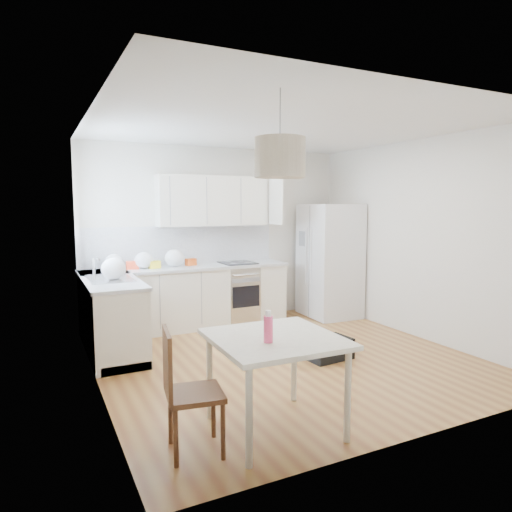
{
  "coord_description": "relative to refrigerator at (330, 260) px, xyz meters",
  "views": [
    {
      "loc": [
        -2.63,
        -4.58,
        1.82
      ],
      "look_at": [
        -0.17,
        0.4,
        1.19
      ],
      "focal_mm": 32.0,
      "sensor_mm": 36.0,
      "label": 1
    }
  ],
  "objects": [
    {
      "name": "dining_chair",
      "position": [
        -3.34,
        -3.02,
        -0.45
      ],
      "size": [
        0.45,
        0.45,
        0.93
      ],
      "primitive_type": null,
      "rotation": [
        0.0,
        0.0,
        -0.16
      ],
      "color": "#462515",
      "rests_on": "floor"
    },
    {
      "name": "grocery_bag_e",
      "position": [
        -3.49,
        -0.46,
        0.14
      ],
      "size": [
        0.29,
        0.25,
        0.26
      ],
      "primitive_type": "ellipsoid",
      "color": "white",
      "rests_on": "counter_left"
    },
    {
      "name": "counter_back",
      "position": [
        -2.32,
        0.29,
        -0.01
      ],
      "size": [
        3.02,
        0.64,
        0.04
      ],
      "primitive_type": "cube",
      "color": "#BABDC0",
      "rests_on": "cabinets_back"
    },
    {
      "name": "grocery_bag_b",
      "position": [
        -2.96,
        0.32,
        0.12
      ],
      "size": [
        0.26,
        0.22,
        0.24
      ],
      "primitive_type": "ellipsoid",
      "color": "white",
      "rests_on": "counter_back"
    },
    {
      "name": "floor",
      "position": [
        -1.72,
        -1.51,
        -0.91
      ],
      "size": [
        4.2,
        4.2,
        0.0
      ],
      "primitive_type": "plane",
      "color": "brown",
      "rests_on": "ground"
    },
    {
      "name": "range_oven",
      "position": [
        -1.52,
        0.29,
        -0.47
      ],
      "size": [
        0.5,
        0.61,
        0.88
      ],
      "primitive_type": null,
      "color": "silver",
      "rests_on": "floor"
    },
    {
      "name": "wall_back",
      "position": [
        -1.72,
        0.59,
        0.44
      ],
      "size": [
        4.2,
        0.0,
        4.2
      ],
      "primitive_type": "plane",
      "rotation": [
        1.57,
        0.0,
        0.0
      ],
      "color": "beige",
      "rests_on": "floor"
    },
    {
      "name": "refrigerator",
      "position": [
        0.0,
        0.0,
        0.0
      ],
      "size": [
        0.91,
        0.95,
        1.83
      ],
      "primitive_type": null,
      "rotation": [
        0.0,
        0.0,
        -0.04
      ],
      "color": "silver",
      "rests_on": "floor"
    },
    {
      "name": "upper_cabinets",
      "position": [
        -1.87,
        0.43,
        0.96
      ],
      "size": [
        1.7,
        0.32,
        0.75
      ],
      "primitive_type": "cube",
      "color": "silver",
      "rests_on": "wall_back"
    },
    {
      "name": "grocery_bag_a",
      "position": [
        -3.35,
        0.4,
        0.12
      ],
      "size": [
        0.24,
        0.21,
        0.22
      ],
      "primitive_type": "ellipsoid",
      "color": "white",
      "rests_on": "counter_back"
    },
    {
      "name": "pendant_lamp",
      "position": [
        -2.61,
        -2.97,
        1.27
      ],
      "size": [
        0.43,
        0.43,
        0.31
      ],
      "primitive_type": "cylinder",
      "rotation": [
        0.0,
        0.0,
        -0.11
      ],
      "color": "#B7A48D",
      "rests_on": "ceiling"
    },
    {
      "name": "backsplash_left",
      "position": [
        -3.82,
        -0.31,
        0.3
      ],
      "size": [
        0.01,
        1.8,
        0.58
      ],
      "primitive_type": "cube",
      "color": "white",
      "rests_on": "wall_left"
    },
    {
      "name": "window_glassblock",
      "position": [
        -3.81,
        -0.36,
        0.84
      ],
      "size": [
        0.02,
        1.0,
        1.0
      ],
      "primitive_type": "cube",
      "color": "#BFE0F9",
      "rests_on": "wall_left"
    },
    {
      "name": "snack_orange",
      "position": [
        -2.26,
        0.35,
        0.06
      ],
      "size": [
        0.17,
        0.13,
        0.1
      ],
      "primitive_type": "cube",
      "rotation": [
        0.0,
        0.0,
        0.29
      ],
      "color": "#DB4E13",
      "rests_on": "counter_back"
    },
    {
      "name": "wall_right",
      "position": [
        0.38,
        -1.51,
        0.44
      ],
      "size": [
        0.0,
        4.2,
        4.2
      ],
      "primitive_type": "plane",
      "rotation": [
        1.57,
        0.0,
        -1.57
      ],
      "color": "beige",
      "rests_on": "floor"
    },
    {
      "name": "grocery_bag_d",
      "position": [
        -3.42,
        -0.1,
        0.09
      ],
      "size": [
        0.19,
        0.16,
        0.17
      ],
      "primitive_type": "ellipsoid",
      "color": "white",
      "rests_on": "counter_back"
    },
    {
      "name": "counter_left",
      "position": [
        -3.52,
        -0.31,
        -0.01
      ],
      "size": [
        0.64,
        1.82,
        0.04
      ],
      "primitive_type": "cube",
      "color": "#BABDC0",
      "rests_on": "cabinets_left"
    },
    {
      "name": "snack_red",
      "position": [
        -3.12,
        0.34,
        0.06
      ],
      "size": [
        0.17,
        0.11,
        0.11
      ],
      "primitive_type": "cube",
      "rotation": [
        0.0,
        0.0,
        -0.05
      ],
      "color": "red",
      "rests_on": "counter_back"
    },
    {
      "name": "drink_bottle",
      "position": [
        -2.77,
        -3.09,
        -0.02
      ],
      "size": [
        0.08,
        0.08,
        0.25
      ],
      "primitive_type": "cylinder",
      "rotation": [
        0.0,
        0.0,
        -0.16
      ],
      "color": "#ED416E",
      "rests_on": "dining_table"
    },
    {
      "name": "cabinets_back",
      "position": [
        -2.32,
        0.29,
        -0.47
      ],
      "size": [
        3.0,
        0.6,
        0.88
      ],
      "primitive_type": "cube",
      "color": "silver",
      "rests_on": "floor"
    },
    {
      "name": "grocery_bag_c",
      "position": [
        -2.51,
        0.31,
        0.13
      ],
      "size": [
        0.28,
        0.24,
        0.26
      ],
      "primitive_type": "ellipsoid",
      "color": "white",
      "rests_on": "counter_back"
    },
    {
      "name": "wall_left",
      "position": [
        -3.82,
        -1.51,
        0.44
      ],
      "size": [
        0.0,
        4.2,
        4.2
      ],
      "primitive_type": "plane",
      "rotation": [
        1.57,
        0.0,
        1.57
      ],
      "color": "beige",
      "rests_on": "floor"
    },
    {
      "name": "cabinets_left",
      "position": [
        -3.52,
        -0.31,
        -0.47
      ],
      "size": [
        0.6,
        1.8,
        0.88
      ],
      "primitive_type": "cube",
      "color": "silver",
      "rests_on": "floor"
    },
    {
      "name": "backsplash_back",
      "position": [
        -2.32,
        0.59,
        0.3
      ],
      "size": [
        3.0,
        0.01,
        0.58
      ],
      "primitive_type": "cube",
      "color": "white",
      "rests_on": "wall_back"
    },
    {
      "name": "sink",
      "position": [
        -3.52,
        -0.36,
        0.0
      ],
      "size": [
        0.5,
        0.8,
        0.16
      ],
      "primitive_type": null,
      "color": "silver",
      "rests_on": "counter_left"
    },
    {
      "name": "dining_table",
      "position": [
        -2.65,
        -2.98,
        -0.22
      ],
      "size": [
        1.0,
        1.0,
        0.77
      ],
      "rotation": [
        0.0,
        0.0,
        -0.02
      ],
      "color": "beige",
      "rests_on": "floor"
    },
    {
      "name": "snack_yellow",
      "position": [
        -2.82,
        0.28,
        0.06
      ],
      "size": [
        0.17,
        0.12,
        0.11
      ],
      "primitive_type": "cube",
      "rotation": [
        0.0,
        0.0,
        0.15
      ],
      "color": "yellow",
      "rests_on": "counter_back"
    },
    {
      "name": "gym_bag",
      "position": [
        -1.27,
        -1.77,
        -0.79
      ],
      "size": [
        0.56,
        0.39,
        0.24
      ],
      "primitive_type": "cube",
      "rotation": [
        0.0,
        0.0,
        0.09
      ],
      "color": "black",
      "rests_on": "floor"
    },
    {
      "name": "ceiling",
      "position": [
        -1.72,
        -1.51,
        1.79
      ],
      "size": [
        4.2,
        4.2,
        0.0
      ],
      "primitive_type": "plane",
      "rotation": [
        3.14,
        0.0,
        0.0
      ],
      "color": "white",
      "rests_on": "wall_back"
    }
  ]
}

